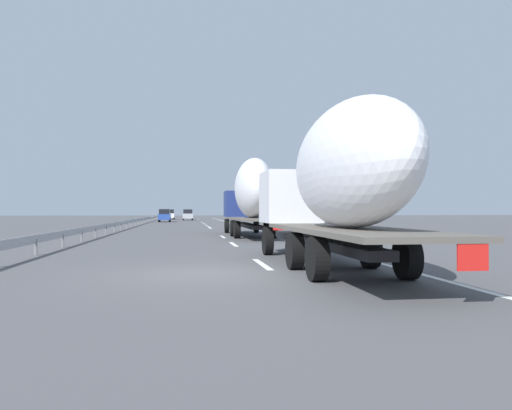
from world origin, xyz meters
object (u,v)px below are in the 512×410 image
Objects in this scene: truck_lead at (251,194)px; car_white_van at (170,214)px; car_blue_sedan at (165,216)px; road_sign at (259,204)px; truck_trailing at (336,180)px; car_silver_hatch at (188,215)px.

truck_lead is 66.96m from car_white_van.
road_sign is (-25.57, -10.32, 1.39)m from car_blue_sedan.
car_blue_sedan is 27.60m from road_sign.
car_blue_sedan is 23.16m from car_white_van.
road_sign is at bearing -158.02° from car_blue_sedan.
car_blue_sedan is at bearing 6.68° from truck_trailing.
truck_trailing is 36.15m from road_sign.
road_sign is at bearing -9.86° from truck_lead.
truck_lead reaches higher than truck_trailing.
car_silver_hatch is at bearing 9.78° from road_sign.
car_silver_hatch is 9.65m from car_white_van.
truck_lead is 4.07× the size of road_sign.
car_silver_hatch is at bearing -159.39° from car_white_van.
truck_trailing is at bearing -175.19° from car_white_van.
car_blue_sedan is 0.92× the size of car_white_van.
truck_trailing reaches higher than car_white_van.
car_white_van reaches higher than car_blue_sedan.
road_sign reaches higher than car_silver_hatch.
road_sign reaches higher than car_blue_sedan.
car_blue_sedan reaches higher than car_silver_hatch.
truck_lead is 3.33× the size of car_silver_hatch.
truck_trailing is (-18.19, -0.00, -0.19)m from truck_lead.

